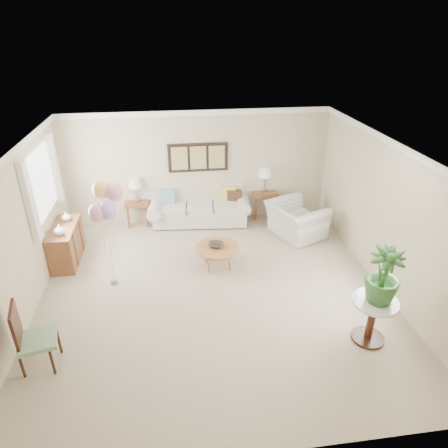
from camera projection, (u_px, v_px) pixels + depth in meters
name	position (u px, v px, depth m)	size (l,w,h in m)	color
ground_plane	(214.00, 293.00, 7.05)	(6.00, 6.00, 0.00)	tan
room_shell	(205.00, 208.00, 6.38)	(6.04, 6.04, 2.60)	#BEAD90
wall_art_triptych	(198.00, 158.00, 8.96)	(1.35, 0.06, 0.65)	black
sofa	(200.00, 208.00, 9.43)	(2.45, 1.07, 0.87)	silver
end_table_left	(137.00, 204.00, 9.25)	(0.54, 0.49, 0.59)	brown
end_table_right	(264.00, 195.00, 9.63)	(0.60, 0.55, 0.65)	brown
lamp_left	(135.00, 183.00, 9.01)	(0.32, 0.32, 0.56)	gray
lamp_right	(265.00, 173.00, 9.37)	(0.34, 0.34, 0.60)	gray
coffee_table	(217.00, 249.00, 7.65)	(0.85, 0.85, 0.43)	#9B623D
decor_bowl	(216.00, 245.00, 7.64)	(0.29, 0.29, 0.07)	#2F2824
armchair	(296.00, 220.00, 8.79)	(1.15, 1.01, 0.75)	silver
side_table	(373.00, 310.00, 5.79)	(0.66, 0.66, 0.72)	silver
potted_plant	(384.00, 275.00, 5.52)	(0.49, 0.49, 0.87)	#254E1E
accent_chair	(30.00, 336.00, 5.35)	(0.59, 0.59, 1.01)	gray
credenza	(66.00, 244.00, 7.87)	(0.46, 1.20, 0.74)	brown
vase_white	(59.00, 230.00, 7.38)	(0.20, 0.20, 0.21)	white
vase_sage	(66.00, 216.00, 7.90)	(0.18, 0.18, 0.19)	beige
balloon_cluster	(105.00, 202.00, 6.63)	(0.57, 0.51, 1.96)	gray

